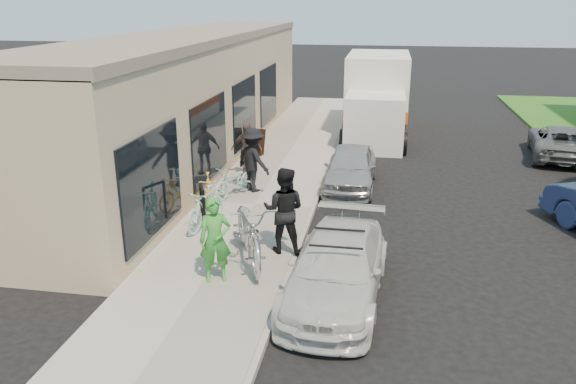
{
  "coord_description": "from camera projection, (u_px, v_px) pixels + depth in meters",
  "views": [
    {
      "loc": [
        1.26,
        -10.56,
        5.27
      ],
      "look_at": [
        -0.84,
        1.51,
        1.05
      ],
      "focal_mm": 35.0,
      "sensor_mm": 36.0,
      "label": 1
    }
  ],
  "objects": [
    {
      "name": "cruiser_bike_b",
      "position": [
        235.0,
        181.0,
        15.28
      ],
      "size": [
        1.18,
        1.71,
        0.85
      ],
      "primitive_type": "imported",
      "rotation": [
        0.0,
        0.0,
        -0.42
      ],
      "color": "#91D8CD",
      "rests_on": "sidewalk"
    },
    {
      "name": "man_standing",
      "position": [
        284.0,
        210.0,
        11.77
      ],
      "size": [
        0.92,
        0.72,
        1.86
      ],
      "primitive_type": "imported",
      "rotation": [
        0.0,
        0.0,
        3.12
      ],
      "color": "black",
      "rests_on": "sidewalk"
    },
    {
      "name": "storefront",
      "position": [
        195.0,
        95.0,
        19.36
      ],
      "size": [
        3.6,
        20.0,
        4.22
      ],
      "color": "tan",
      "rests_on": "ground"
    },
    {
      "name": "sidewalk",
      "position": [
        255.0,
        206.0,
        14.85
      ],
      "size": [
        3.0,
        34.0,
        0.15
      ],
      "primitive_type": "cube",
      "color": "#A39D93",
      "rests_on": "ground"
    },
    {
      "name": "bystander_a",
      "position": [
        253.0,
        160.0,
        15.56
      ],
      "size": [
        1.34,
        1.23,
        1.81
      ],
      "primitive_type": "imported",
      "rotation": [
        0.0,
        0.0,
        2.52
      ],
      "color": "black",
      "rests_on": "sidewalk"
    },
    {
      "name": "cruiser_bike_c",
      "position": [
        208.0,
        193.0,
        14.26
      ],
      "size": [
        0.89,
        1.6,
        0.93
      ],
      "primitive_type": "imported",
      "rotation": [
        0.0,
        0.0,
        0.31
      ],
      "color": "yellow",
      "rests_on": "sidewalk"
    },
    {
      "name": "far_car_gray",
      "position": [
        560.0,
        142.0,
        19.54
      ],
      "size": [
        2.5,
        4.32,
        1.13
      ],
      "primitive_type": "imported",
      "rotation": [
        0.0,
        0.0,
        2.98
      ],
      "color": "#56595B",
      "rests_on": "ground"
    },
    {
      "name": "sandwich_board",
      "position": [
        255.0,
        142.0,
        19.34
      ],
      "size": [
        0.66,
        0.67,
        0.87
      ],
      "rotation": [
        0.0,
        0.0,
        -0.3
      ],
      "color": "black",
      "rests_on": "sidewalk"
    },
    {
      "name": "woman_rider",
      "position": [
        215.0,
        240.0,
        10.55
      ],
      "size": [
        0.71,
        0.58,
        1.66
      ],
      "primitive_type": "imported",
      "rotation": [
        0.0,
        0.0,
        0.36
      ],
      "color": "green",
      "rests_on": "sidewalk"
    },
    {
      "name": "cruiser_bike_a",
      "position": [
        206.0,
        208.0,
        13.17
      ],
      "size": [
        0.8,
        1.67,
        0.97
      ],
      "primitive_type": "imported",
      "rotation": [
        0.0,
        0.0,
        -0.22
      ],
      "color": "#91D8CD",
      "rests_on": "sidewalk"
    },
    {
      "name": "sedan_white",
      "position": [
        337.0,
        268.0,
        10.3
      ],
      "size": [
        1.93,
        4.2,
        1.23
      ],
      "rotation": [
        0.0,
        0.0,
        -0.06
      ],
      "color": "silver",
      "rests_on": "ground"
    },
    {
      "name": "curb",
      "position": [
        313.0,
        210.0,
        14.6
      ],
      "size": [
        0.12,
        34.0,
        0.13
      ],
      "primitive_type": "cube",
      "color": "gray",
      "rests_on": "ground"
    },
    {
      "name": "ground",
      "position": [
        315.0,
        265.0,
        11.76
      ],
      "size": [
        120.0,
        120.0,
        0.0
      ],
      "primitive_type": "plane",
      "color": "black",
      "rests_on": "ground"
    },
    {
      "name": "tandem_bike",
      "position": [
        249.0,
        230.0,
        11.41
      ],
      "size": [
        1.82,
        2.71,
        1.35
      ],
      "primitive_type": "imported",
      "rotation": [
        0.0,
        0.0,
        0.4
      ],
      "color": "#B4B4B6",
      "rests_on": "sidewalk"
    },
    {
      "name": "moving_truck",
      "position": [
        377.0,
        100.0,
        22.7
      ],
      "size": [
        2.46,
        6.47,
        3.18
      ],
      "rotation": [
        0.0,
        0.0,
        -0.0
      ],
      "color": "silver",
      "rests_on": "ground"
    },
    {
      "name": "bike_rack",
      "position": [
        203.0,
        202.0,
        13.2
      ],
      "size": [
        0.33,
        0.65,
        0.99
      ],
      "rotation": [
        0.0,
        0.0,
        0.42
      ],
      "color": "black",
      "rests_on": "sidewalk"
    },
    {
      "name": "bystander_b",
      "position": [
        247.0,
        150.0,
        16.93
      ],
      "size": [
        0.97,
        0.41,
        1.64
      ],
      "primitive_type": "imported",
      "rotation": [
        0.0,
        0.0,
        0.01
      ],
      "color": "brown",
      "rests_on": "sidewalk"
    },
    {
      "name": "sedan_silver",
      "position": [
        350.0,
        167.0,
        16.4
      ],
      "size": [
        1.49,
        3.61,
        1.22
      ],
      "primitive_type": "imported",
      "rotation": [
        0.0,
        0.0,
        -0.01
      ],
      "color": "#A4A4A9",
      "rests_on": "ground"
    }
  ]
}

